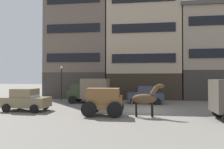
{
  "coord_description": "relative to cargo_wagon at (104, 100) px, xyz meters",
  "views": [
    {
      "loc": [
        -0.83,
        -15.97,
        2.73
      ],
      "look_at": [
        -3.02,
        2.14,
        3.05
      ],
      "focal_mm": 29.95,
      "sensor_mm": 36.0,
      "label": 1
    }
  ],
  "objects": [
    {
      "name": "building_far_left",
      "position": [
        -5.69,
        13.39,
        6.53
      ],
      "size": [
        8.86,
        7.46,
        15.29
      ],
      "color": "#38332D",
      "rests_on": "ground_plane"
    },
    {
      "name": "building_center_left",
      "position": [
        3.25,
        13.39,
        6.38
      ],
      "size": [
        9.71,
        7.46,
        14.98
      ],
      "color": "#33281E",
      "rests_on": "ground_plane"
    },
    {
      "name": "streetlamp_curbside",
      "position": [
        -6.43,
        7.98,
        1.52
      ],
      "size": [
        0.32,
        0.32,
        4.12
      ],
      "color": "black",
      "rests_on": "ground_plane"
    },
    {
      "name": "draft_horse",
      "position": [
        2.95,
        0.0,
        0.12
      ],
      "size": [
        2.34,
        0.63,
        2.3
      ],
      "color": "#513823",
      "rests_on": "ground_plane"
    },
    {
      "name": "sedan_parked_curb",
      "position": [
        -6.7,
        1.19,
        -0.23
      ],
      "size": [
        3.76,
        1.98,
        1.83
      ],
      "color": "#7A6B4C",
      "rests_on": "ground_plane"
    },
    {
      "name": "fire_hydrant_curbside",
      "position": [
        10.6,
        7.97,
        -0.72
      ],
      "size": [
        0.24,
        0.24,
        0.83
      ],
      "color": "maroon",
      "rests_on": "ground_plane"
    },
    {
      "name": "ground_plane",
      "position": [
        3.02,
        2.71,
        -1.15
      ],
      "size": [
        120.0,
        120.0,
        0.0
      ],
      "primitive_type": "plane",
      "color": "slate"
    },
    {
      "name": "sedan_light",
      "position": [
        3.4,
        6.86,
        -0.23
      ],
      "size": [
        3.85,
        2.17,
        1.83
      ],
      "color": "#333847",
      "rests_on": "ground_plane"
    },
    {
      "name": "cargo_wagon",
      "position": [
        0.0,
        0.0,
        0.0
      ],
      "size": [
        2.92,
        1.54,
        1.98
      ],
      "color": "brown",
      "rests_on": "ground_plane"
    },
    {
      "name": "building_center_right",
      "position": [
        11.95,
        13.4,
        4.85
      ],
      "size": [
        8.39,
        7.46,
        11.93
      ],
      "color": "#38332D",
      "rests_on": "ground_plane"
    },
    {
      "name": "delivery_truck_near",
      "position": [
        -2.59,
        6.48,
        0.28
      ],
      "size": [
        4.44,
        2.34,
        2.62
      ],
      "color": "#2D3823",
      "rests_on": "ground_plane"
    }
  ]
}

